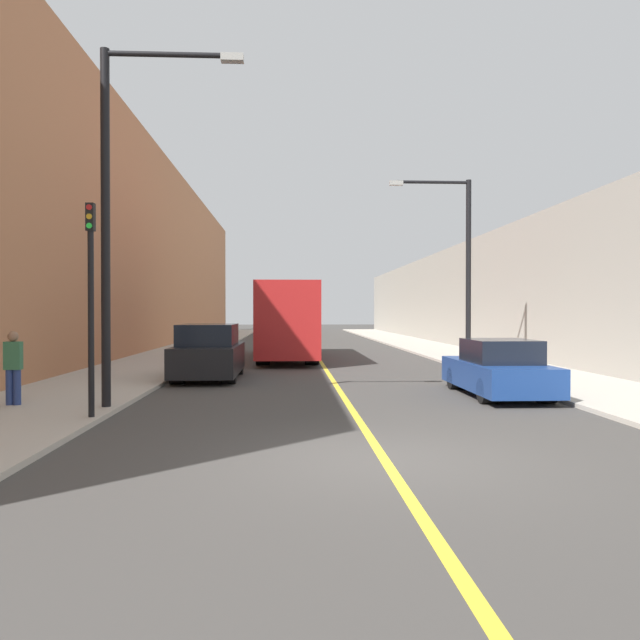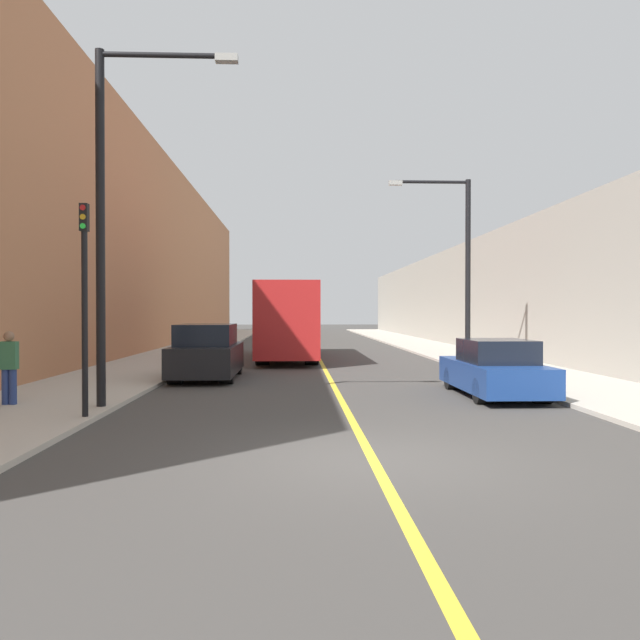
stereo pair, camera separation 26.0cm
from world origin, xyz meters
name	(u,v)px [view 2 (the right image)]	position (x,y,z in m)	size (l,w,h in m)	color
ground_plane	(373,460)	(0.00, 0.00, 0.00)	(200.00, 200.00, 0.00)	#3F3D3A
sidewalk_left	(200,346)	(-7.04, 30.00, 0.05)	(3.83, 72.00, 0.10)	#B2AA9E
sidewalk_right	(424,346)	(7.04, 30.00, 0.05)	(3.83, 72.00, 0.10)	#B2AA9E
building_row_left	(137,252)	(-10.96, 30.00, 5.93)	(4.00, 72.00, 11.86)	#B2724C
building_row_right	(485,296)	(10.96, 30.00, 3.18)	(4.00, 72.00, 6.35)	gray
road_center_line	(313,347)	(0.00, 30.00, 0.00)	(0.16, 72.00, 0.01)	gold
bus	(288,320)	(-1.46, 19.91, 1.83)	(2.59, 10.65, 3.42)	#AD1E1E
parked_suv_left	(207,353)	(-4.01, 11.29, 0.84)	(1.98, 4.67, 1.80)	black
car_right_near	(495,370)	(4.04, 6.83, 0.67)	(1.81, 4.55, 1.48)	navy
street_lamp_left	(114,201)	(-5.14, 4.80, 4.63)	(3.13, 0.24, 7.85)	black
street_lamp_right	(460,258)	(5.11, 14.30, 4.25)	(3.13, 0.24, 7.11)	black
traffic_light	(85,301)	(-5.33, 3.44, 2.41)	(0.16, 0.18, 4.24)	black
pedestrian	(9,367)	(-7.58, 5.15, 0.96)	(0.36, 0.23, 1.65)	navy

